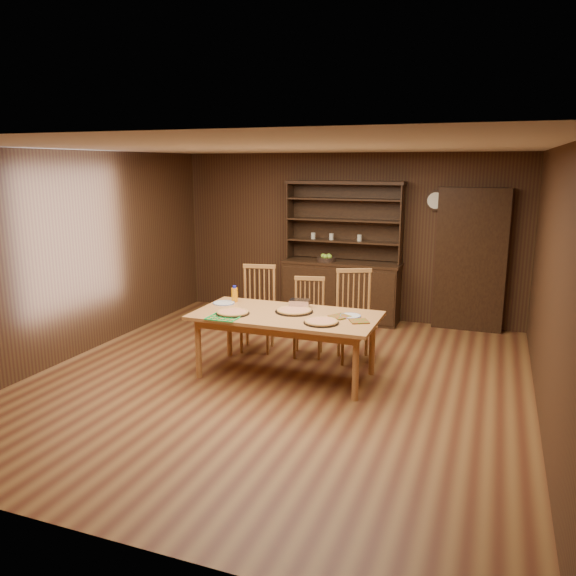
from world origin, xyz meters
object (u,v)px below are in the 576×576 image
at_px(china_hutch, 342,283).
at_px(juice_bottle, 235,294).
at_px(chair_left, 258,305).
at_px(dining_table, 286,320).
at_px(chair_center, 309,314).
at_px(chair_right, 354,312).

xyz_separation_m(china_hutch, juice_bottle, (-0.76, -2.27, 0.25)).
bearing_deg(chair_left, dining_table, -61.17).
xyz_separation_m(dining_table, juice_bottle, (-0.80, 0.32, 0.16)).
xyz_separation_m(chair_left, juice_bottle, (-0.09, -0.51, 0.24)).
bearing_deg(china_hutch, chair_left, -110.87).
relative_size(dining_table, chair_center, 2.08).
bearing_deg(chair_right, chair_center, 160.15).
relative_size(china_hutch, chair_left, 1.94).
bearing_deg(chair_center, china_hutch, 78.54).
distance_m(chair_left, chair_center, 0.71).
height_order(china_hutch, juice_bottle, china_hutch).
bearing_deg(juice_bottle, chair_center, 33.04).
relative_size(china_hutch, chair_center, 2.15).
height_order(china_hutch, dining_table, china_hutch).
height_order(dining_table, chair_left, chair_left).
distance_m(dining_table, chair_right, 1.06).
height_order(dining_table, chair_center, chair_center).
height_order(chair_left, chair_right, chair_right).
bearing_deg(china_hutch, juice_bottle, -108.56).
bearing_deg(chair_left, juice_bottle, -111.76).
distance_m(china_hutch, dining_table, 2.59).
xyz_separation_m(china_hutch, chair_right, (0.63, -1.71, 0.01)).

